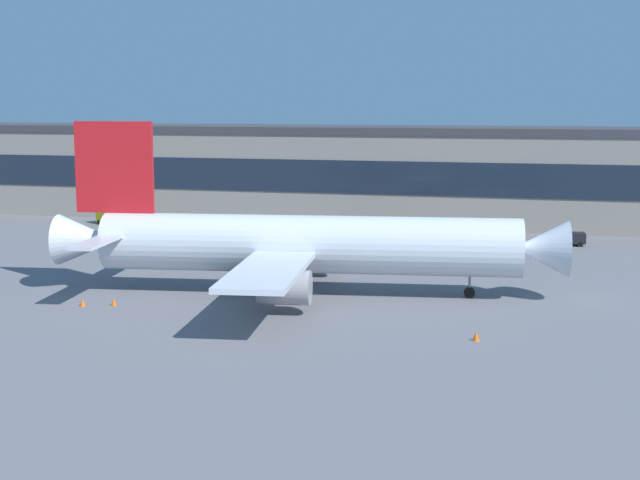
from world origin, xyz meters
The scene contains 10 objects.
ground_plane centered at (0.00, 0.00, 0.00)m, with size 600.00×600.00×0.00m, color slate.
terminal_building centered at (0.00, 60.39, 7.75)m, with size 174.04×18.95×15.46m.
airliner centered at (1.60, -0.62, 5.13)m, with size 52.18×44.33×17.41m.
stair_truck centered at (-43.05, 43.17, 1.98)m, with size 6.31×5.36×3.55m.
crew_van centered at (7.04, 39.84, 1.46)m, with size 2.54×5.32×2.55m.
pushback_tractor centered at (26.90, 40.68, 1.05)m, with size 5.10×3.20×1.75m.
follow_me_car centered at (-1.88, 44.49, 1.09)m, with size 2.94×4.74×1.85m.
traffic_cone_0 centered at (-16.83, -11.84, 0.35)m, with size 0.56×0.56×0.70m, color #F2590C.
traffic_cone_1 centered at (20.92, -14.94, 0.37)m, with size 0.59×0.59×0.74m, color #F2590C.
traffic_cone_2 centered at (-14.13, -10.69, 0.34)m, with size 0.54×0.54×0.68m, color #F2590C.
Camera 1 is at (28.87, -90.48, 19.30)m, focal length 52.81 mm.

